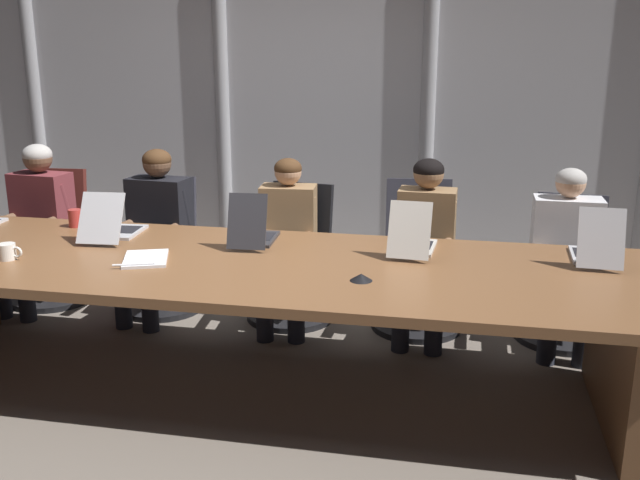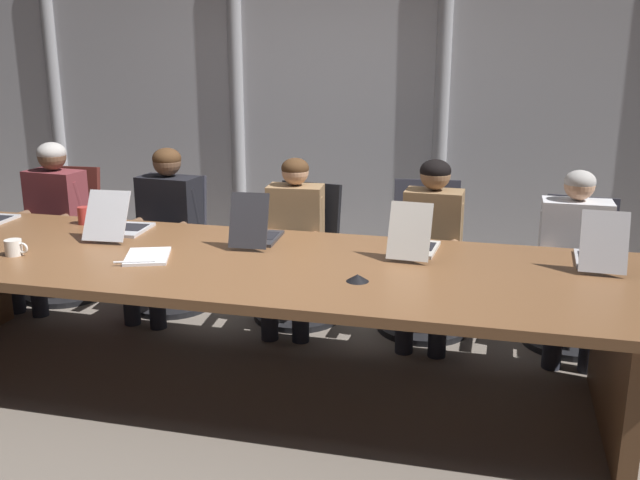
{
  "view_description": "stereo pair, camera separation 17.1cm",
  "coord_description": "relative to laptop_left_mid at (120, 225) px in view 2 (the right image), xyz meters",
  "views": [
    {
      "loc": [
        1.13,
        -3.38,
        1.81
      ],
      "look_at": [
        0.42,
        0.12,
        0.83
      ],
      "focal_mm": 39.72,
      "sensor_mm": 36.0,
      "label": 1
    },
    {
      "loc": [
        1.29,
        -3.35,
        1.81
      ],
      "look_at": [
        0.42,
        0.12,
        0.83
      ],
      "focal_mm": 39.72,
      "sensor_mm": 36.0,
      "label": 2
    }
  ],
  "objects": [
    {
      "name": "ground_plane",
      "position": [
        0.86,
        -0.31,
        -0.78
      ],
      "size": [
        13.45,
        13.45,
        0.0
      ],
      "primitive_type": "plane",
      "color": "#6B6056"
    },
    {
      "name": "office_chair_center",
      "position": [
        0.89,
        0.78,
        -0.45
      ],
      "size": [
        0.6,
        0.61,
        0.9
      ],
      "rotation": [
        0.0,
        0.0,
        -1.73
      ],
      "color": "black",
      "rests_on": "ground_plane"
    },
    {
      "name": "office_chair_left_end",
      "position": [
        -0.93,
        0.79,
        -0.44
      ],
      "size": [
        0.6,
        0.6,
        0.94
      ],
      "rotation": [
        0.0,
        0.0,
        -1.51
      ],
      "color": "#511E19",
      "rests_on": "ground_plane"
    },
    {
      "name": "person_center",
      "position": [
        0.89,
        0.62,
        -0.16
      ],
      "size": [
        0.4,
        0.57,
        1.11
      ],
      "rotation": [
        0.0,
        0.0,
        -1.48
      ],
      "color": "olive",
      "rests_on": "ground_plane"
    },
    {
      "name": "person_left_mid",
      "position": [
        -0.04,
        0.63,
        -0.13
      ],
      "size": [
        0.45,
        0.57,
        1.14
      ],
      "rotation": [
        0.0,
        0.0,
        -1.66
      ],
      "color": "black",
      "rests_on": "ground_plane"
    },
    {
      "name": "laptop_right_end",
      "position": [
        2.69,
        0.04,
        0.0
      ],
      "size": [
        0.24,
        0.44,
        0.31
      ],
      "rotation": [
        0.0,
        0.0,
        1.53
      ],
      "color": "#BCBCC1",
      "rests_on": "conference_table"
    },
    {
      "name": "office_chair_right_mid",
      "position": [
        1.73,
        0.79,
        -0.43
      ],
      "size": [
        0.6,
        0.6,
        0.96
      ],
      "rotation": [
        0.0,
        0.0,
        -1.46
      ],
      "color": "#2D2D38",
      "rests_on": "ground_plane"
    },
    {
      "name": "person_right_end",
      "position": [
        2.63,
        0.63,
        -0.16
      ],
      "size": [
        0.42,
        0.55,
        1.1
      ],
      "rotation": [
        0.0,
        0.0,
        -1.58
      ],
      "color": "silver",
      "rests_on": "ground_plane"
    },
    {
      "name": "conference_mic_left_side",
      "position": [
        1.54,
        -0.51,
        -0.04
      ],
      "size": [
        0.11,
        0.11,
        0.03
      ],
      "primitive_type": "cone",
      "color": "black",
      "rests_on": "conference_table"
    },
    {
      "name": "laptop_center",
      "position": [
        0.85,
        0.02,
        0.0
      ],
      "size": [
        0.24,
        0.44,
        0.31
      ],
      "rotation": [
        0.0,
        0.0,
        1.63
      ],
      "color": "#2D2D33",
      "rests_on": "conference_table"
    },
    {
      "name": "laptop_left_mid",
      "position": [
        0.0,
        0.0,
        0.0
      ],
      "size": [
        0.28,
        0.49,
        0.28
      ],
      "rotation": [
        0.0,
        0.0,
        1.64
      ],
      "color": "#BCBCC1",
      "rests_on": "conference_table"
    },
    {
      "name": "coffee_mug_far",
      "position": [
        -0.33,
        -0.54,
        -0.01
      ],
      "size": [
        0.13,
        0.09,
        0.09
      ],
      "color": "white",
      "rests_on": "conference_table"
    },
    {
      "name": "conference_table",
      "position": [
        0.86,
        -0.31,
        -0.19
      ],
      "size": [
        4.3,
        1.28,
        0.73
      ],
      "color": "brown",
      "rests_on": "ground_plane"
    },
    {
      "name": "curtain_backdrop",
      "position": [
        0.85,
        2.08,
        0.54
      ],
      "size": [
        6.72,
        0.17,
        2.63
      ],
      "color": "#B2B2B7",
      "rests_on": "ground_plane"
    },
    {
      "name": "spiral_notepad",
      "position": [
        0.39,
        -0.41,
        -0.05
      ],
      "size": [
        0.31,
        0.36,
        0.03
      ],
      "rotation": [
        0.0,
        0.0,
        0.36
      ],
      "color": "silver",
      "rests_on": "conference_table"
    },
    {
      "name": "coffee_mug_near",
      "position": [
        -0.34,
        0.17,
        -0.0
      ],
      "size": [
        0.13,
        0.08,
        0.11
      ],
      "color": "#B2332D",
      "rests_on": "conference_table"
    },
    {
      "name": "office_chair_left_mid",
      "position": [
        -0.07,
        0.78,
        -0.44
      ],
      "size": [
        0.6,
        0.6,
        0.91
      ],
      "rotation": [
        0.0,
        0.0,
        -1.46
      ],
      "color": "#2D2D38",
      "rests_on": "ground_plane"
    },
    {
      "name": "person_left_end",
      "position": [
        -0.93,
        0.63,
        -0.13
      ],
      "size": [
        0.45,
        0.57,
        1.15
      ],
      "rotation": [
        0.0,
        0.0,
        -1.67
      ],
      "color": "brown",
      "rests_on": "ground_plane"
    },
    {
      "name": "laptop_right_mid",
      "position": [
        1.74,
        0.02,
        0.0
      ],
      "size": [
        0.25,
        0.45,
        0.3
      ],
      "rotation": [
        0.0,
        0.0,
        1.5
      ],
      "color": "beige",
      "rests_on": "conference_table"
    },
    {
      "name": "office_chair_right_end",
      "position": [
        2.67,
        0.78,
        -0.45
      ],
      "size": [
        0.6,
        0.6,
        0.9
      ],
      "rotation": [
        0.0,
        0.0,
        -1.69
      ],
      "color": "#2D2D38",
      "rests_on": "ground_plane"
    },
    {
      "name": "person_right_mid",
      "position": [
        1.78,
        0.62,
        -0.14
      ],
      "size": [
        0.38,
        0.55,
        1.13
      ],
      "rotation": [
        0.0,
        0.0,
        -1.61
      ],
      "color": "olive",
      "rests_on": "ground_plane"
    }
  ]
}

